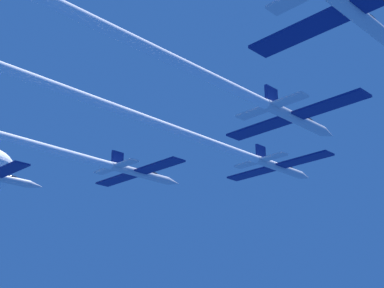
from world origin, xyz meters
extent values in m
cylinder|color=silver|center=(0.55, 0.16, 0.81)|extent=(1.13, 10.26, 1.13)
cone|color=silver|center=(0.55, 6.42, 0.81)|extent=(1.11, 2.26, 1.11)
ellipsoid|color=black|center=(0.55, 2.42, 1.29)|extent=(0.79, 2.05, 0.56)
cube|color=navy|center=(-3.91, -0.35, 0.81)|extent=(7.80, 2.26, 0.25)
cube|color=navy|center=(5.02, -0.35, 0.81)|extent=(7.80, 2.26, 0.25)
cube|color=navy|center=(0.55, -3.94, 2.20)|extent=(0.30, 1.85, 1.64)
cube|color=silver|center=(-1.77, -4.15, 0.81)|extent=(3.51, 1.35, 0.25)
cube|color=silver|center=(2.87, -4.15, 0.81)|extent=(3.51, 1.35, 0.25)
cylinder|color=white|center=(0.55, -30.89, 0.81)|extent=(1.02, 51.83, 1.02)
cylinder|color=silver|center=(-13.28, -13.37, 0.01)|extent=(1.13, 10.26, 1.13)
cone|color=silver|center=(-13.28, -7.11, 0.01)|extent=(1.11, 2.26, 1.11)
ellipsoid|color=black|center=(-13.28, -11.12, 0.49)|extent=(0.79, 2.05, 0.56)
cube|color=navy|center=(-17.75, -13.89, 0.01)|extent=(7.80, 2.26, 0.25)
cube|color=navy|center=(-8.82, -13.89, 0.01)|extent=(7.80, 2.26, 0.25)
cube|color=navy|center=(-13.28, -17.48, 1.39)|extent=(0.30, 1.85, 1.64)
cube|color=silver|center=(-15.60, -17.68, 0.01)|extent=(3.51, 1.35, 0.25)
cube|color=silver|center=(-10.96, -17.68, 0.01)|extent=(3.51, 1.35, 0.25)
cylinder|color=silver|center=(13.37, -14.42, 0.00)|extent=(1.13, 10.26, 1.13)
cone|color=silver|center=(13.37, -8.16, 0.00)|extent=(1.11, 2.26, 1.11)
ellipsoid|color=black|center=(13.37, -12.16, 0.48)|extent=(0.79, 2.05, 0.56)
cube|color=navy|center=(8.91, -14.93, 0.00)|extent=(7.80, 2.26, 0.25)
cube|color=navy|center=(17.83, -14.93, 0.00)|extent=(7.80, 2.26, 0.25)
cube|color=navy|center=(13.37, -18.52, 1.39)|extent=(0.30, 1.85, 1.64)
cube|color=silver|center=(11.05, -18.73, 0.00)|extent=(3.51, 1.35, 0.25)
cube|color=silver|center=(15.69, -18.73, 0.00)|extent=(3.51, 1.35, 0.25)
cone|color=silver|center=(-28.21, -20.93, -0.27)|extent=(1.11, 2.26, 1.11)
ellipsoid|color=black|center=(-28.21, -24.93, 0.21)|extent=(0.79, 2.05, 0.56)
cube|color=navy|center=(-23.74, -27.70, -0.27)|extent=(7.80, 2.26, 0.25)
cylinder|color=silver|center=(27.71, -27.90, -0.17)|extent=(1.13, 10.26, 1.13)
ellipsoid|color=black|center=(27.71, -25.64, 0.31)|extent=(0.79, 2.05, 0.56)
cube|color=navy|center=(23.25, -28.41, -0.17)|extent=(7.80, 2.26, 0.25)
cube|color=silver|center=(25.40, -32.21, -0.17)|extent=(3.51, 1.35, 0.25)
camera|label=1|loc=(42.84, -59.27, -22.36)|focal=50.77mm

